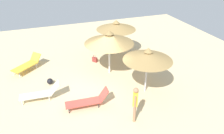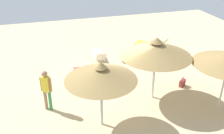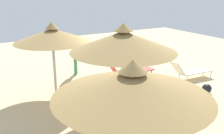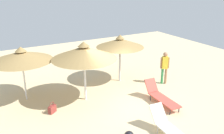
{
  "view_description": "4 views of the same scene",
  "coord_description": "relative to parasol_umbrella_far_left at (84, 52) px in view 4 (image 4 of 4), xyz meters",
  "views": [
    {
      "loc": [
        -2.85,
        -10.14,
        7.05
      ],
      "look_at": [
        0.72,
        -0.15,
        1.19
      ],
      "focal_mm": 35.0,
      "sensor_mm": 36.0,
      "label": 1
    },
    {
      "loc": [
        9.77,
        -3.1,
        6.37
      ],
      "look_at": [
        0.69,
        -0.52,
        1.57
      ],
      "focal_mm": 41.02,
      "sensor_mm": 36.0,
      "label": 2
    },
    {
      "loc": [
        4.76,
        7.11,
        3.75
      ],
      "look_at": [
        0.74,
        0.09,
        1.23
      ],
      "focal_mm": 41.5,
      "sensor_mm": 36.0,
      "label": 3
    },
    {
      "loc": [
        -8.93,
        5.4,
        5.48
      ],
      "look_at": [
        0.85,
        -0.09,
        1.46
      ],
      "focal_mm": 40.15,
      "sensor_mm": 36.0,
      "label": 4
    }
  ],
  "objects": [
    {
      "name": "ground",
      "position": [
        -1.04,
        -1.24,
        -2.37
      ],
      "size": [
        24.0,
        24.0,
        0.1
      ],
      "primitive_type": "cube",
      "color": "beige"
    },
    {
      "name": "parasol_umbrella_far_left",
      "position": [
        0.0,
        0.0,
        0.0
      ],
      "size": [
        2.96,
        2.96,
        2.82
      ],
      "color": "white",
      "rests_on": "ground"
    },
    {
      "name": "parasol_umbrella_center",
      "position": [
        1.19,
        -2.6,
        -0.14
      ],
      "size": [
        2.57,
        2.57,
        2.63
      ],
      "color": "#B2B2B7",
      "rests_on": "ground"
    },
    {
      "name": "parasol_umbrella_far_right",
      "position": [
        1.36,
        2.46,
        -0.16
      ],
      "size": [
        2.8,
        2.8,
        2.6
      ],
      "color": "white",
      "rests_on": "ground"
    },
    {
      "name": "lounge_chair_front",
      "position": [
        -4.23,
        -1.43,
        -1.92
      ],
      "size": [
        2.1,
        0.69,
        0.92
      ],
      "color": "silver",
      "rests_on": "ground"
    },
    {
      "name": "lounge_chair_edge",
      "position": [
        -2.07,
        -2.83,
        -1.95
      ],
      "size": [
        2.17,
        0.69,
        0.89
      ],
      "color": "#CC4C3F",
      "rests_on": "ground"
    },
    {
      "name": "person_standing_back",
      "position": [
        -0.34,
        -4.48,
        -1.29
      ],
      "size": [
        0.33,
        0.44,
        1.78
      ],
      "color": "#338C4C",
      "rests_on": "ground"
    },
    {
      "name": "handbag",
      "position": [
        -0.47,
        1.76,
        -2.14
      ],
      "size": [
        0.34,
        0.4,
        0.51
      ],
      "color": "maroon",
      "rests_on": "ground"
    }
  ]
}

